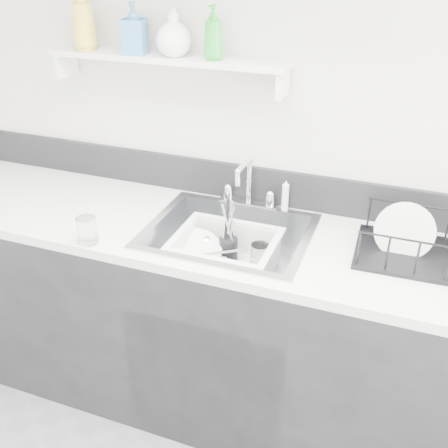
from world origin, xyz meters
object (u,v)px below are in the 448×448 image
at_px(counter_run, 228,323).
at_px(wash_tub, 225,255).
at_px(dish_rack, 419,239).
at_px(sink, 228,251).

height_order(counter_run, wash_tub, counter_run).
relative_size(wash_tub, dish_rack, 0.94).
bearing_deg(wash_tub, counter_run, 89.86).
bearing_deg(counter_run, sink, 0.00).
bearing_deg(dish_rack, wash_tub, -173.59).
bearing_deg(wash_tub, sink, 89.86).
relative_size(sink, wash_tub, 1.60).
xyz_separation_m(wash_tub, dish_rack, (0.70, 0.10, 0.16)).
xyz_separation_m(counter_run, wash_tub, (-0.00, -0.03, 0.37)).
relative_size(counter_run, sink, 5.00).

